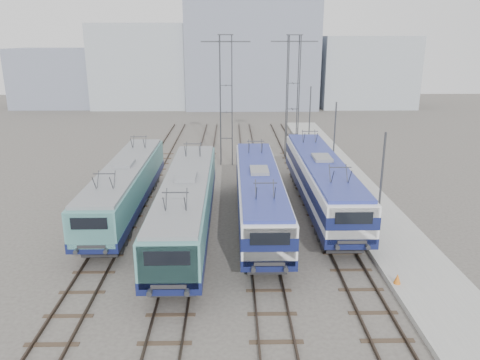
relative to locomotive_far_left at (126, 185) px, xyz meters
name	(u,v)px	position (x,y,z in m)	size (l,w,h in m)	color
ground	(223,271)	(6.75, -8.40, -2.15)	(160.00, 160.00, 0.00)	#514C47
platform	(372,213)	(16.95, -0.40, -2.00)	(4.00, 70.00, 0.30)	#9E9E99
locomotive_far_left	(126,185)	(0.00, 0.00, 0.00)	(2.72, 17.16, 3.23)	#111948
locomotive_center_left	(187,202)	(4.50, -3.80, 0.10)	(2.85, 18.00, 3.39)	#111948
locomotive_center_right	(259,192)	(9.00, -1.98, 0.07)	(2.74, 17.34, 3.26)	#111948
locomotive_far_right	(321,179)	(13.50, 0.64, 0.16)	(2.85, 18.04, 3.39)	#111948
catenary_tower_west	(226,95)	(6.75, 13.60, 4.50)	(4.50, 1.20, 12.00)	#3F4247
catenary_tower_east	(293,92)	(13.25, 15.60, 4.50)	(4.50, 1.20, 12.00)	#3F4247
mast_front	(380,195)	(15.35, -6.40, 1.35)	(0.12, 0.12, 7.00)	#3F4247
mast_mid	(334,146)	(15.35, 5.60, 1.35)	(0.12, 0.12, 7.00)	#3F4247
mast_rear	(310,121)	(15.35, 17.60, 1.35)	(0.12, 0.12, 7.00)	#3F4247
safety_cone	(397,279)	(15.25, -10.32, -1.59)	(0.35, 0.35, 0.51)	orange
building_west	(148,66)	(-7.25, 53.60, 4.85)	(18.00, 12.00, 14.00)	#A2ABB4
building_center	(251,54)	(10.75, 53.60, 6.85)	(22.00, 14.00, 18.00)	gray
building_east	(364,72)	(30.75, 53.60, 3.85)	(16.00, 12.00, 12.00)	#A2ABB4
building_far_west	(57,78)	(-23.25, 53.60, 2.85)	(14.00, 10.00, 10.00)	gray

